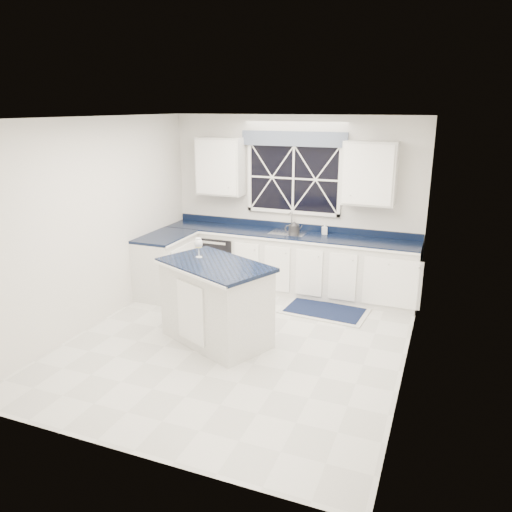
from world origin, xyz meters
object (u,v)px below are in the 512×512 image
at_px(kettle, 294,228).
at_px(wine_glass, 199,244).
at_px(dishwasher, 223,258).
at_px(island, 216,302).
at_px(soap_bottle, 325,229).
at_px(faucet, 291,221).

distance_m(kettle, wine_glass, 1.98).
bearing_deg(kettle, dishwasher, 160.35).
distance_m(island, soap_bottle, 2.35).
relative_size(faucet, kettle, 1.15).
height_order(island, soap_bottle, soap_bottle).
bearing_deg(dishwasher, soap_bottle, 5.20).
xyz_separation_m(kettle, wine_glass, (-0.65, -1.87, 0.16)).
xyz_separation_m(faucet, soap_bottle, (0.55, -0.04, -0.07)).
height_order(dishwasher, wine_glass, wine_glass).
bearing_deg(island, faucet, 107.47).
xyz_separation_m(dishwasher, kettle, (1.20, 0.02, 0.62)).
xyz_separation_m(island, soap_bottle, (0.81, 2.14, 0.51)).
bearing_deg(wine_glass, kettle, 70.73).
bearing_deg(wine_glass, dishwasher, 106.42).
distance_m(dishwasher, soap_bottle, 1.76).
bearing_deg(wine_glass, faucet, 74.78).
distance_m(dishwasher, wine_glass, 2.08).
bearing_deg(faucet, soap_bottle, -4.68).
distance_m(island, wine_glass, 0.75).
relative_size(island, soap_bottle, 9.34).
bearing_deg(wine_glass, island, -26.27).
bearing_deg(island, soap_bottle, 93.63).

